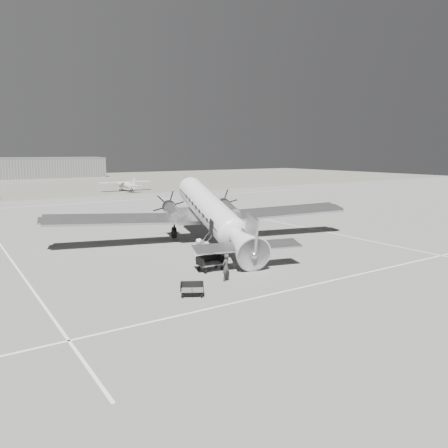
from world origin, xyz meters
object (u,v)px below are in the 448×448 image
Objects in this scene: baggage_cart_far at (192,290)px; ramp_agent at (207,255)px; dc3_airliner at (212,214)px; light_plane_right at (126,186)px; passenger at (199,250)px; ground_crew at (226,267)px; baggage_cart_near at (211,263)px; hangar_main at (36,168)px.

baggage_cart_far is 6.60m from ramp_agent.
light_plane_right is at bearing 91.35° from dc3_airliner.
passenger reaches higher than baggage_cart_far.
dc3_airliner is 15.18× the size of ramp_agent.
light_plane_right is 6.25× the size of ground_crew.
baggage_cart_near is 1.05× the size of ground_crew.
dc3_airliner is 20.47× the size of baggage_cart_far.
ramp_agent is (-4.61, -6.70, -1.86)m from dc3_airliner.
light_plane_right is at bearing 73.27° from baggage_cart_near.
hangar_main is 28.74× the size of baggage_cart_far.
dc3_airliner reaches higher than passenger.
light_plane_right is at bearing 101.60° from baggage_cart_far.
light_plane_right is at bearing -83.85° from hangar_main.
ramp_agent reaches higher than ground_crew.
dc3_airliner is 9.30m from baggage_cart_near.
baggage_cart_near is 5.74m from baggage_cart_far.
passenger is (-4.04, -4.51, -1.97)m from dc3_airliner.
passenger is at bearing 86.73° from baggage_cart_far.
hangar_main is at bearing 3.20° from ramp_agent.
baggage_cart_far is 3.77m from ground_crew.
baggage_cart_near is at bearing -107.92° from dc3_airliner.
baggage_cart_far is at bearing 2.28° from ground_crew.
passenger is at bearing 74.47° from baggage_cart_near.
hangar_main is at bearing 96.40° from light_plane_right.
hangar_main is at bearing 83.93° from baggage_cart_near.
light_plane_right is 66.00m from ramp_agent.
baggage_cart_far is (-22.07, -68.63, -0.78)m from light_plane_right.
passenger is at bearing -94.87° from hangar_main.
baggage_cart_near is 3.21m from passenger.
baggage_cart_far is at bearing -107.58° from light_plane_right.
light_plane_right reaches higher than baggage_cart_far.
dc3_airliner reaches higher than baggage_cart_near.
hangar_main is at bearing 112.80° from baggage_cart_far.
baggage_cart_far is at bearing 149.40° from ramp_agent.
hangar_main is 1.40× the size of dc3_airliner.
dc3_airliner is at bearing -93.13° from hangar_main.
ramp_agent is 2.27m from passenger.
light_plane_right reaches higher than baggage_cart_near.
baggage_cart_far is (-8.73, -11.82, -2.44)m from dc3_airliner.
ground_crew is 5.94m from passenger.
dc3_airliner is 8.34m from ramp_agent.
passenger is (-17.38, -61.32, -0.31)m from light_plane_right.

